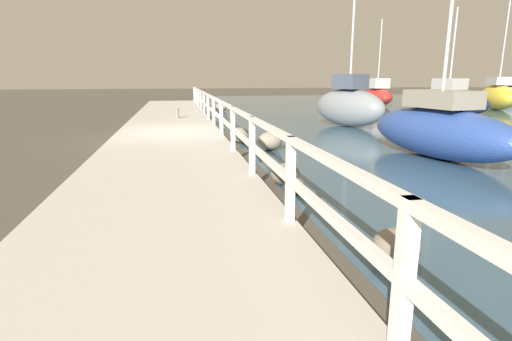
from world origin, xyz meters
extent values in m
plane|color=#4C473D|center=(0.00, 0.00, 0.00)|extent=(120.00, 120.00, 0.00)
cube|color=beige|center=(0.00, 0.00, 0.12)|extent=(3.34, 36.00, 0.24)
cube|color=white|center=(1.57, -11.22, 0.77)|extent=(0.10, 0.10, 1.06)
cube|color=white|center=(1.57, -8.72, 0.77)|extent=(0.10, 0.10, 1.06)
cube|color=white|center=(1.57, -6.23, 0.77)|extent=(0.10, 0.10, 1.06)
cube|color=white|center=(1.57, -3.74, 0.77)|extent=(0.10, 0.10, 1.06)
cube|color=white|center=(1.57, -1.25, 0.77)|extent=(0.10, 0.10, 1.06)
cube|color=white|center=(1.57, 1.25, 0.77)|extent=(0.10, 0.10, 1.06)
cube|color=white|center=(1.57, 3.74, 0.77)|extent=(0.10, 0.10, 1.06)
cube|color=white|center=(1.57, 6.23, 0.77)|extent=(0.10, 0.10, 1.06)
cube|color=white|center=(1.57, 8.72, 0.77)|extent=(0.10, 0.10, 1.06)
cube|color=white|center=(1.57, 11.22, 0.77)|extent=(0.10, 0.10, 1.06)
cube|color=white|center=(1.57, 13.71, 0.77)|extent=(0.10, 0.10, 1.06)
cube|color=white|center=(1.57, 16.20, 0.77)|extent=(0.10, 0.10, 1.06)
cube|color=white|center=(1.57, 0.00, 1.26)|extent=(0.09, 32.50, 0.08)
cube|color=white|center=(1.57, 0.00, 0.77)|extent=(0.09, 32.50, 0.08)
ellipsoid|color=slate|center=(2.53, -9.57, 0.20)|extent=(0.53, 0.48, 0.40)
ellipsoid|color=slate|center=(2.21, -6.19, 0.21)|extent=(0.55, 0.50, 0.42)
ellipsoid|color=#666056|center=(2.22, -6.77, 0.14)|extent=(0.38, 0.34, 0.29)
ellipsoid|color=gray|center=(2.77, -2.55, 0.25)|extent=(0.68, 0.61, 0.51)
ellipsoid|color=gray|center=(2.15, -1.14, 0.23)|extent=(0.62, 0.56, 0.47)
ellipsoid|color=gray|center=(2.85, 10.36, 0.25)|extent=(0.68, 0.61, 0.51)
cylinder|color=gray|center=(0.29, 4.49, 0.43)|extent=(0.18, 0.18, 0.37)
sphere|color=gray|center=(0.29, 4.49, 0.65)|extent=(0.16, 0.16, 0.16)
ellipsoid|color=gold|center=(19.73, 8.39, 0.76)|extent=(2.42, 3.89, 1.50)
cube|color=silver|center=(19.73, 8.39, 1.75)|extent=(1.39, 1.73, 0.47)
cylinder|color=silver|center=(19.73, 8.39, 4.38)|extent=(0.09, 0.09, 5.74)
ellipsoid|color=#192347|center=(14.05, 5.33, 0.68)|extent=(2.23, 5.03, 1.35)
cube|color=beige|center=(14.05, 5.33, 1.64)|extent=(1.24, 1.56, 0.56)
cylinder|color=silver|center=(14.05, 5.33, 3.34)|extent=(0.09, 0.09, 3.96)
ellipsoid|color=gray|center=(7.17, 2.15, 0.76)|extent=(2.55, 3.82, 1.51)
cube|color=#4C566B|center=(7.17, 2.15, 1.81)|extent=(1.29, 1.42, 0.58)
cylinder|color=silver|center=(7.17, 2.15, 3.71)|extent=(0.09, 0.09, 4.39)
ellipsoid|color=red|center=(14.24, 13.22, 0.61)|extent=(1.60, 3.44, 1.21)
cube|color=silver|center=(14.24, 13.22, 1.56)|extent=(1.10, 1.50, 0.67)
cylinder|color=silver|center=(14.24, 13.22, 3.52)|extent=(0.09, 0.09, 4.59)
ellipsoid|color=#2D4C9E|center=(6.63, -4.42, 0.63)|extent=(2.05, 4.74, 1.24)
cube|color=#9E937F|center=(6.63, -4.42, 1.46)|extent=(1.22, 1.80, 0.42)
cylinder|color=silver|center=(6.63, -4.42, 3.12)|extent=(0.09, 0.09, 3.74)
camera|label=1|loc=(0.26, -13.20, 1.98)|focal=28.00mm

